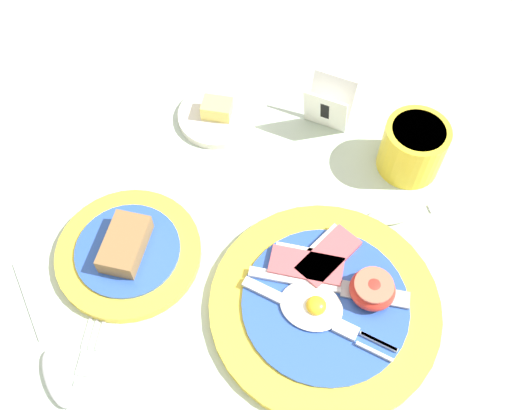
{
  "coord_description": "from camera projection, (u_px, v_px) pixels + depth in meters",
  "views": [
    {
      "loc": [
        0.12,
        -0.25,
        0.65
      ],
      "look_at": [
        -0.02,
        0.11,
        0.02
      ],
      "focal_mm": 42.0,
      "sensor_mm": 36.0,
      "label": 1
    }
  ],
  "objects": [
    {
      "name": "ground_plane",
      "position": [
        239.0,
        296.0,
        0.7
      ],
      "size": [
        3.0,
        3.0,
        0.0
      ],
      "primitive_type": "plane",
      "color": "#B7CCB7"
    },
    {
      "name": "breakfast_plate",
      "position": [
        327.0,
        302.0,
        0.68
      ],
      "size": [
        0.26,
        0.26,
        0.04
      ],
      "color": "yellow",
      "rests_on": "ground_plane"
    },
    {
      "name": "bread_plate",
      "position": [
        129.0,
        249.0,
        0.72
      ],
      "size": [
        0.17,
        0.17,
        0.04
      ],
      "color": "yellow",
      "rests_on": "ground_plane"
    },
    {
      "name": "sugar_cup",
      "position": [
        413.0,
        147.0,
        0.76
      ],
      "size": [
        0.08,
        0.08,
        0.07
      ],
      "color": "yellow",
      "rests_on": "ground_plane"
    },
    {
      "name": "butter_dish",
      "position": [
        217.0,
        115.0,
        0.83
      ],
      "size": [
        0.11,
        0.11,
        0.03
      ],
      "color": "silver",
      "rests_on": "ground_plane"
    },
    {
      "name": "number_card",
      "position": [
        328.0,
        106.0,
        0.8
      ],
      "size": [
        0.06,
        0.05,
        0.07
      ],
      "rotation": [
        0.0,
        0.0,
        -0.04
      ],
      "color": "white",
      "rests_on": "ground_plane"
    },
    {
      "name": "teaspoon_by_saucer",
      "position": [
        50.0,
        356.0,
        0.65
      ],
      "size": [
        0.16,
        0.14,
        0.01
      ],
      "rotation": [
        0.0,
        0.0,
        5.57
      ],
      "color": "silver",
      "rests_on": "ground_plane"
    },
    {
      "name": "teaspoon_near_cup",
      "position": [
        412.0,
        211.0,
        0.75
      ],
      "size": [
        0.17,
        0.13,
        0.01
      ],
      "rotation": [
        0.0,
        0.0,
        3.75
      ],
      "color": "silver",
      "rests_on": "ground_plane"
    },
    {
      "name": "fork_on_cloth",
      "position": [
        76.0,
        397.0,
        0.63
      ],
      "size": [
        0.06,
        0.18,
        0.01
      ],
      "rotation": [
        0.0,
        0.0,
        1.83
      ],
      "color": "silver",
      "rests_on": "ground_plane"
    }
  ]
}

